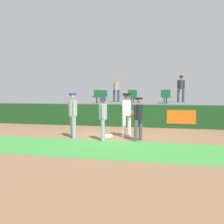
{
  "coord_description": "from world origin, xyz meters",
  "views": [
    {
      "loc": [
        2.16,
        -10.17,
        1.87
      ],
      "look_at": [
        -0.28,
        0.91,
        1.0
      ],
      "focal_mm": 39.17,
      "sensor_mm": 36.0,
      "label": 1
    }
  ],
  "objects_px": {
    "seat_back_center": "(133,95)",
    "player_umpire": "(138,116)",
    "seat_front_center": "(131,96)",
    "spectator_capped": "(181,87)",
    "seat_back_right": "(164,96)",
    "spectator_hooded": "(116,88)",
    "player_runner_visitor": "(103,116)",
    "player_coach_visitor": "(73,112)",
    "seat_front_left": "(97,96)",
    "seat_back_left": "(103,95)",
    "player_fielder_home": "(127,112)",
    "first_base": "(107,136)",
    "seat_front_right": "(166,96)"
  },
  "relations": [
    {
      "from": "seat_back_center",
      "to": "player_umpire",
      "type": "bearing_deg",
      "value": -81.03
    },
    {
      "from": "seat_front_center",
      "to": "spectator_capped",
      "type": "distance_m",
      "value": 4.08
    },
    {
      "from": "seat_back_right",
      "to": "seat_back_center",
      "type": "xyz_separation_m",
      "value": [
        -2.07,
        -0.0,
        -0.0
      ]
    },
    {
      "from": "seat_back_right",
      "to": "spectator_hooded",
      "type": "bearing_deg",
      "value": 168.21
    },
    {
      "from": "player_runner_visitor",
      "to": "player_coach_visitor",
      "type": "xyz_separation_m",
      "value": [
        -1.38,
        0.32,
        0.09
      ]
    },
    {
      "from": "seat_front_left",
      "to": "spectator_capped",
      "type": "bearing_deg",
      "value": 26.37
    },
    {
      "from": "player_runner_visitor",
      "to": "seat_back_right",
      "type": "xyz_separation_m",
      "value": [
        2.31,
        7.42,
        0.73
      ]
    },
    {
      "from": "player_coach_visitor",
      "to": "seat_back_left",
      "type": "distance_m",
      "value": 7.14
    },
    {
      "from": "player_coach_visitor",
      "to": "spectator_hooded",
      "type": "bearing_deg",
      "value": 143.74
    },
    {
      "from": "spectator_hooded",
      "to": "player_coach_visitor",
      "type": "bearing_deg",
      "value": 86.88
    },
    {
      "from": "player_coach_visitor",
      "to": "seat_front_left",
      "type": "bearing_deg",
      "value": 150.73
    },
    {
      "from": "seat_back_left",
      "to": "player_fielder_home",
      "type": "bearing_deg",
      "value": -67.28
    },
    {
      "from": "first_base",
      "to": "spectator_hooded",
      "type": "distance_m",
      "value": 7.73
    },
    {
      "from": "player_coach_visitor",
      "to": "seat_front_center",
      "type": "bearing_deg",
      "value": 127.75
    },
    {
      "from": "spectator_hooded",
      "to": "seat_front_center",
      "type": "bearing_deg",
      "value": 118.85
    },
    {
      "from": "seat_front_right",
      "to": "seat_back_center",
      "type": "xyz_separation_m",
      "value": [
        -2.21,
        1.8,
        0.0
      ]
    },
    {
      "from": "player_umpire",
      "to": "spectator_capped",
      "type": "bearing_deg",
      "value": -164.17
    },
    {
      "from": "player_umpire",
      "to": "spectator_capped",
      "type": "height_order",
      "value": "spectator_capped"
    },
    {
      "from": "player_runner_visitor",
      "to": "spectator_hooded",
      "type": "relative_size",
      "value": 0.98
    },
    {
      "from": "seat_back_left",
      "to": "seat_back_center",
      "type": "xyz_separation_m",
      "value": [
        2.12,
        -0.0,
        -0.0
      ]
    },
    {
      "from": "player_fielder_home",
      "to": "seat_front_right",
      "type": "relative_size",
      "value": 2.22
    },
    {
      "from": "player_runner_visitor",
      "to": "player_coach_visitor",
      "type": "distance_m",
      "value": 1.42
    },
    {
      "from": "player_fielder_home",
      "to": "player_runner_visitor",
      "type": "bearing_deg",
      "value": -4.3
    },
    {
      "from": "player_runner_visitor",
      "to": "player_umpire",
      "type": "xyz_separation_m",
      "value": [
        1.37,
        0.26,
        -0.01
      ]
    },
    {
      "from": "player_coach_visitor",
      "to": "player_umpire",
      "type": "bearing_deg",
      "value": 54.49
    },
    {
      "from": "first_base",
      "to": "seat_back_right",
      "type": "xyz_separation_m",
      "value": [
        2.34,
        6.62,
        1.68
      ]
    },
    {
      "from": "player_coach_visitor",
      "to": "player_umpire",
      "type": "distance_m",
      "value": 2.76
    },
    {
      "from": "player_runner_visitor",
      "to": "seat_back_right",
      "type": "height_order",
      "value": "seat_back_right"
    },
    {
      "from": "first_base",
      "to": "player_coach_visitor",
      "type": "xyz_separation_m",
      "value": [
        -1.36,
        -0.48,
        1.05
      ]
    },
    {
      "from": "player_coach_visitor",
      "to": "seat_back_right",
      "type": "height_order",
      "value": "seat_back_right"
    },
    {
      "from": "seat_back_right",
      "to": "spectator_hooded",
      "type": "xyz_separation_m",
      "value": [
        -3.41,
        0.71,
        0.54
      ]
    },
    {
      "from": "seat_front_center",
      "to": "spectator_hooded",
      "type": "bearing_deg",
      "value": 119.91
    },
    {
      "from": "player_fielder_home",
      "to": "spectator_capped",
      "type": "xyz_separation_m",
      "value": [
        2.63,
        7.19,
        1.23
      ]
    },
    {
      "from": "seat_back_right",
      "to": "seat_front_center",
      "type": "xyz_separation_m",
      "value": [
        -1.97,
        -1.8,
        -0.0
      ]
    },
    {
      "from": "seat_front_right",
      "to": "seat_back_right",
      "type": "bearing_deg",
      "value": 94.55
    },
    {
      "from": "seat_back_left",
      "to": "seat_back_center",
      "type": "relative_size",
      "value": 1.0
    },
    {
      "from": "player_fielder_home",
      "to": "seat_front_right",
      "type": "distance_m",
      "value": 4.91
    },
    {
      "from": "seat_back_center",
      "to": "spectator_hooded",
      "type": "bearing_deg",
      "value": 152.09
    },
    {
      "from": "player_runner_visitor",
      "to": "seat_back_right",
      "type": "relative_size",
      "value": 2.05
    },
    {
      "from": "first_base",
      "to": "seat_front_left",
      "type": "distance_m",
      "value": 5.41
    },
    {
      "from": "first_base",
      "to": "spectator_hooded",
      "type": "height_order",
      "value": "spectator_hooded"
    },
    {
      "from": "first_base",
      "to": "player_coach_visitor",
      "type": "relative_size",
      "value": 0.21
    },
    {
      "from": "seat_front_center",
      "to": "seat_front_right",
      "type": "distance_m",
      "value": 2.11
    },
    {
      "from": "player_umpire",
      "to": "spectator_capped",
      "type": "relative_size",
      "value": 0.93
    },
    {
      "from": "seat_front_right",
      "to": "spectator_capped",
      "type": "relative_size",
      "value": 0.46
    },
    {
      "from": "player_runner_visitor",
      "to": "seat_front_left",
      "type": "bearing_deg",
      "value": -174.01
    },
    {
      "from": "seat_back_center",
      "to": "spectator_capped",
      "type": "distance_m",
      "value": 3.34
    },
    {
      "from": "seat_back_left",
      "to": "spectator_capped",
      "type": "xyz_separation_m",
      "value": [
        5.3,
        0.81,
        0.59
      ]
    },
    {
      "from": "player_runner_visitor",
      "to": "seat_back_left",
      "type": "bearing_deg",
      "value": -177.95
    },
    {
      "from": "player_fielder_home",
      "to": "seat_back_right",
      "type": "height_order",
      "value": "seat_back_right"
    }
  ]
}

